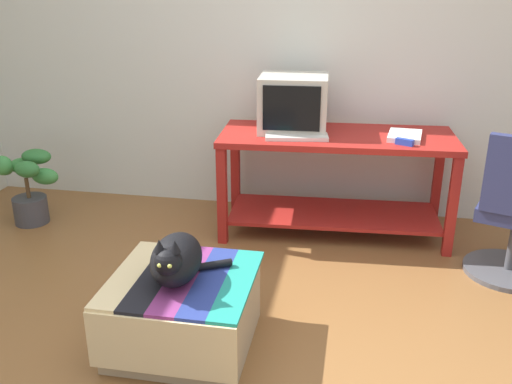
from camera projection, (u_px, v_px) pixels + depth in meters
ground_plane at (219, 370)px, 2.58m from camera, size 14.00×14.00×0.00m
back_wall at (285, 33)px, 3.99m from camera, size 8.00×0.10×2.60m
desk at (336, 166)px, 3.80m from camera, size 1.57×0.70×0.70m
tv_monitor at (293, 104)px, 3.75m from camera, size 0.47×0.43×0.37m
keyboard at (297, 137)px, 3.62m from camera, size 0.42×0.21×0.02m
book at (405, 136)px, 3.62m from camera, size 0.24×0.30×0.03m
ottoman_with_blanket at (184, 311)px, 2.70m from camera, size 0.67×0.67×0.36m
cat at (176, 259)px, 2.57m from camera, size 0.35×0.39×0.27m
potted_plant at (28, 185)px, 4.01m from camera, size 0.46×0.33×0.54m
stapler at (405, 142)px, 3.47m from camera, size 0.12×0.08×0.04m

